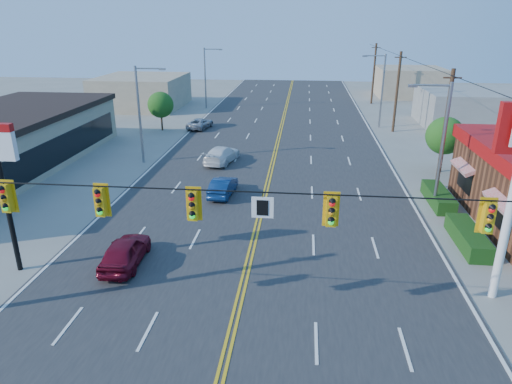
# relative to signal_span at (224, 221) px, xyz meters

# --- Properties ---
(ground) EXTENTS (160.00, 160.00, 0.00)m
(ground) POSITION_rel_signal_span_xyz_m (0.12, 0.00, -4.89)
(ground) COLOR gray
(ground) RESTS_ON ground
(road) EXTENTS (20.00, 120.00, 0.06)m
(road) POSITION_rel_signal_span_xyz_m (0.12, 20.00, -4.86)
(road) COLOR #2D2D30
(road) RESTS_ON ground
(signal_span) EXTENTS (24.32, 0.34, 9.00)m
(signal_span) POSITION_rel_signal_span_xyz_m (0.00, 0.00, 0.00)
(signal_span) COLOR #47301E
(signal_span) RESTS_ON ground
(streetlight_se) EXTENTS (2.55, 0.25, 8.00)m
(streetlight_se) POSITION_rel_signal_span_xyz_m (10.91, 14.00, -0.37)
(streetlight_se) COLOR gray
(streetlight_se) RESTS_ON ground
(streetlight_ne) EXTENTS (2.55, 0.25, 8.00)m
(streetlight_ne) POSITION_rel_signal_span_xyz_m (10.91, 38.00, -0.37)
(streetlight_ne) COLOR gray
(streetlight_ne) RESTS_ON ground
(streetlight_sw) EXTENTS (2.55, 0.25, 8.00)m
(streetlight_sw) POSITION_rel_signal_span_xyz_m (-10.67, 22.00, -0.37)
(streetlight_sw) COLOR gray
(streetlight_sw) RESTS_ON ground
(streetlight_nw) EXTENTS (2.55, 0.25, 8.00)m
(streetlight_nw) POSITION_rel_signal_span_xyz_m (-10.67, 48.00, -0.37)
(streetlight_nw) COLOR gray
(streetlight_nw) RESTS_ON ground
(utility_pole_near) EXTENTS (0.28, 0.28, 8.40)m
(utility_pole_near) POSITION_rel_signal_span_xyz_m (12.32, 18.00, -0.69)
(utility_pole_near) COLOR #47301E
(utility_pole_near) RESTS_ON ground
(utility_pole_mid) EXTENTS (0.28, 0.28, 8.40)m
(utility_pole_mid) POSITION_rel_signal_span_xyz_m (12.32, 36.00, -0.69)
(utility_pole_mid) COLOR #47301E
(utility_pole_mid) RESTS_ON ground
(utility_pole_far) EXTENTS (0.28, 0.28, 8.40)m
(utility_pole_far) POSITION_rel_signal_span_xyz_m (12.32, 54.00, -0.69)
(utility_pole_far) COLOR #47301E
(utility_pole_far) RESTS_ON ground
(tree_kfc_rear) EXTENTS (2.94, 2.94, 4.41)m
(tree_kfc_rear) POSITION_rel_signal_span_xyz_m (13.62, 22.00, -1.95)
(tree_kfc_rear) COLOR #47301E
(tree_kfc_rear) RESTS_ON ground
(tree_west) EXTENTS (2.80, 2.80, 4.20)m
(tree_west) POSITION_rel_signal_span_xyz_m (-12.88, 34.00, -2.09)
(tree_west) COLOR #47301E
(tree_west) RESTS_ON ground
(bld_east_mid) EXTENTS (12.00, 10.00, 4.00)m
(bld_east_mid) POSITION_rel_signal_span_xyz_m (22.12, 40.00, -2.89)
(bld_east_mid) COLOR gray
(bld_east_mid) RESTS_ON ground
(bld_west_far) EXTENTS (11.00, 12.00, 4.20)m
(bld_west_far) POSITION_rel_signal_span_xyz_m (-19.88, 48.00, -2.79)
(bld_west_far) COLOR tan
(bld_west_far) RESTS_ON ground
(bld_east_far) EXTENTS (10.00, 10.00, 4.40)m
(bld_east_far) POSITION_rel_signal_span_xyz_m (19.12, 62.00, -2.69)
(bld_east_far) COLOR tan
(bld_east_far) RESTS_ON ground
(car_magenta) EXTENTS (1.83, 4.18, 1.40)m
(car_magenta) POSITION_rel_signal_span_xyz_m (-5.88, 4.95, -4.19)
(car_magenta) COLOR maroon
(car_magenta) RESTS_ON ground
(car_blue) EXTENTS (1.60, 3.84, 1.23)m
(car_blue) POSITION_rel_signal_span_xyz_m (-2.75, 14.88, -4.27)
(car_blue) COLOR navy
(car_blue) RESTS_ON ground
(car_white) EXTENTS (2.83, 5.03, 1.37)m
(car_white) POSITION_rel_signal_span_xyz_m (-4.19, 22.50, -4.20)
(car_white) COLOR white
(car_white) RESTS_ON ground
(car_silver) EXTENTS (2.60, 4.39, 1.14)m
(car_silver) POSITION_rel_signal_span_xyz_m (-8.86, 35.06, -4.31)
(car_silver) COLOR #AFAEB4
(car_silver) RESTS_ON ground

